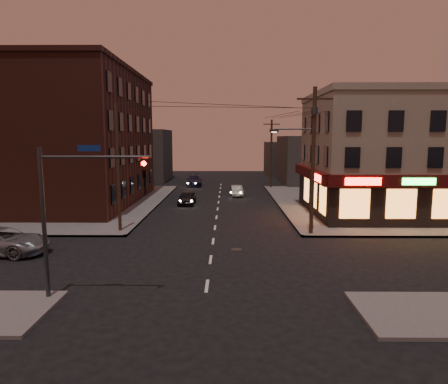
{
  "coord_description": "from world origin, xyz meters",
  "views": [
    {
      "loc": [
        0.94,
        -21.58,
        6.77
      ],
      "look_at": [
        0.71,
        4.58,
        3.2
      ],
      "focal_mm": 32.0,
      "sensor_mm": 36.0,
      "label": 1
    }
  ],
  "objects_px": {
    "suv_cross": "(2,241)",
    "sedan_near": "(187,198)",
    "sedan_mid": "(237,191)",
    "fire_hydrant": "(312,227)",
    "sedan_far": "(194,180)"
  },
  "relations": [
    {
      "from": "sedan_near",
      "to": "sedan_mid",
      "type": "xyz_separation_m",
      "value": [
        5.23,
        6.09,
        -0.07
      ]
    },
    {
      "from": "sedan_near",
      "to": "sedan_far",
      "type": "relative_size",
      "value": 0.76
    },
    {
      "from": "sedan_far",
      "to": "fire_hydrant",
      "type": "xyz_separation_m",
      "value": [
        10.65,
        -28.64,
        -0.23
      ]
    },
    {
      "from": "sedan_near",
      "to": "sedan_far",
      "type": "xyz_separation_m",
      "value": [
        -0.57,
        15.92,
        0.08
      ]
    },
    {
      "from": "sedan_far",
      "to": "fire_hydrant",
      "type": "relative_size",
      "value": 7.62
    },
    {
      "from": "sedan_mid",
      "to": "sedan_far",
      "type": "bearing_deg",
      "value": 115.87
    },
    {
      "from": "sedan_near",
      "to": "sedan_mid",
      "type": "bearing_deg",
      "value": 51.4
    },
    {
      "from": "sedan_near",
      "to": "sedan_mid",
      "type": "distance_m",
      "value": 8.02
    },
    {
      "from": "suv_cross",
      "to": "sedan_near",
      "type": "bearing_deg",
      "value": -20.59
    },
    {
      "from": "sedan_far",
      "to": "fire_hydrant",
      "type": "bearing_deg",
      "value": -73.11
    },
    {
      "from": "sedan_mid",
      "to": "sedan_far",
      "type": "relative_size",
      "value": 0.71
    },
    {
      "from": "sedan_mid",
      "to": "suv_cross",
      "type": "bearing_deg",
      "value": -125.69
    },
    {
      "from": "sedan_near",
      "to": "fire_hydrant",
      "type": "relative_size",
      "value": 5.77
    },
    {
      "from": "suv_cross",
      "to": "sedan_mid",
      "type": "xyz_separation_m",
      "value": [
        14.31,
        23.78,
        -0.16
      ]
    },
    {
      "from": "sedan_mid",
      "to": "sedan_far",
      "type": "distance_m",
      "value": 11.41
    }
  ]
}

